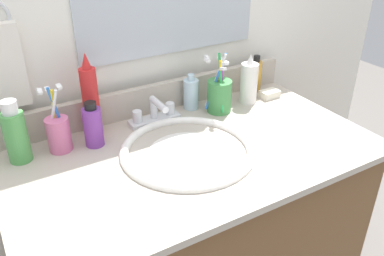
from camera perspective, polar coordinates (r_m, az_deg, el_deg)
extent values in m
cube|color=#B2A899|center=(1.10, 0.26, -3.56)|extent=(1.00, 0.56, 0.02)
cube|color=#B2A899|center=(1.29, -5.85, 4.11)|extent=(1.00, 0.02, 0.09)
cube|color=white|center=(1.44, -6.49, -2.57)|extent=(2.10, 0.04, 1.30)
cube|color=silver|center=(1.15, -25.21, 7.79)|extent=(0.11, 0.04, 0.22)
torus|color=white|center=(1.09, -0.73, -3.07)|extent=(0.36, 0.36, 0.02)
ellipsoid|color=white|center=(1.12, -0.72, -5.02)|extent=(0.31, 0.31, 0.11)
cylinder|color=#B2B5BA|center=(1.14, -0.71, -6.48)|extent=(0.04, 0.04, 0.01)
cube|color=silver|center=(1.25, -5.31, 1.22)|extent=(0.16, 0.05, 0.01)
cylinder|color=silver|center=(1.23, -5.38, 2.70)|extent=(0.02, 0.02, 0.06)
cylinder|color=silver|center=(1.19, -4.72, 3.36)|extent=(0.02, 0.09, 0.02)
cylinder|color=silver|center=(1.22, -7.69, 1.60)|extent=(0.03, 0.03, 0.04)
cylinder|color=silver|center=(1.26, -3.10, 2.79)|extent=(0.03, 0.03, 0.04)
cylinder|color=silver|center=(1.30, -0.14, 4.78)|extent=(0.05, 0.05, 0.10)
cylinder|color=silver|center=(1.28, -0.15, 7.15)|extent=(0.02, 0.02, 0.02)
cylinder|color=#4C9E4C|center=(1.12, -23.48, -1.20)|extent=(0.06, 0.06, 0.14)
cylinder|color=white|center=(1.08, -24.35, 2.67)|extent=(0.04, 0.04, 0.03)
cylinder|color=#7A3899|center=(1.13, -13.74, 0.11)|extent=(0.05, 0.05, 0.11)
cylinder|color=black|center=(1.10, -14.13, 3.06)|extent=(0.03, 0.03, 0.02)
cylinder|color=red|center=(1.18, -14.03, 3.68)|extent=(0.05, 0.05, 0.19)
cone|color=red|center=(1.13, -14.76, 9.14)|extent=(0.03, 0.03, 0.05)
cylinder|color=gold|center=(1.45, 8.91, 7.21)|extent=(0.04, 0.04, 0.11)
cylinder|color=black|center=(1.43, 9.11, 9.62)|extent=(0.02, 0.02, 0.02)
cylinder|color=white|center=(1.35, 8.01, 6.25)|extent=(0.06, 0.06, 0.13)
cone|color=white|center=(1.32, 8.25, 9.56)|extent=(0.03, 0.03, 0.03)
cylinder|color=#D16693|center=(1.13, -18.24, -0.87)|extent=(0.06, 0.06, 0.09)
cylinder|color=yellow|center=(1.12, -18.80, 1.49)|extent=(0.01, 0.04, 0.17)
cube|color=white|center=(1.11, -19.69, 5.10)|extent=(0.01, 0.02, 0.01)
cylinder|color=blue|center=(1.12, -18.29, 1.68)|extent=(0.04, 0.03, 0.18)
cube|color=white|center=(1.10, -18.21, 5.56)|extent=(0.01, 0.02, 0.01)
cylinder|color=white|center=(1.12, -19.04, 1.48)|extent=(0.04, 0.06, 0.17)
cube|color=white|center=(1.11, -20.67, 4.85)|extent=(0.01, 0.02, 0.02)
cylinder|color=#3F8C47|center=(1.29, 3.86, 4.48)|extent=(0.08, 0.08, 0.10)
cylinder|color=white|center=(1.27, 3.32, 6.64)|extent=(0.05, 0.05, 0.18)
cube|color=white|center=(1.25, 2.10, 9.88)|extent=(0.01, 0.02, 0.01)
cylinder|color=orange|center=(1.26, 4.07, 5.85)|extent=(0.02, 0.05, 0.16)
cube|color=white|center=(1.21, 4.42, 8.31)|extent=(0.01, 0.02, 0.01)
cylinder|color=yellow|center=(1.28, 3.92, 6.46)|extent=(0.04, 0.05, 0.16)
cube|color=white|center=(1.28, 4.02, 9.61)|extent=(0.01, 0.02, 0.01)
cylinder|color=#B23FBF|center=(1.28, 4.32, 6.19)|extent=(0.03, 0.01, 0.16)
cube|color=white|center=(1.26, 4.77, 9.15)|extent=(0.01, 0.02, 0.01)
cylinder|color=blue|center=(1.26, 3.37, 6.52)|extent=(0.07, 0.02, 0.18)
cube|color=white|center=(1.22, 2.14, 9.48)|extent=(0.01, 0.02, 0.01)
cylinder|color=green|center=(1.25, 4.11, 6.32)|extent=(0.02, 0.06, 0.18)
cube|color=white|center=(1.20, 4.64, 8.99)|extent=(0.01, 0.02, 0.01)
cube|color=white|center=(1.42, 10.85, 4.73)|extent=(0.06, 0.04, 0.02)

